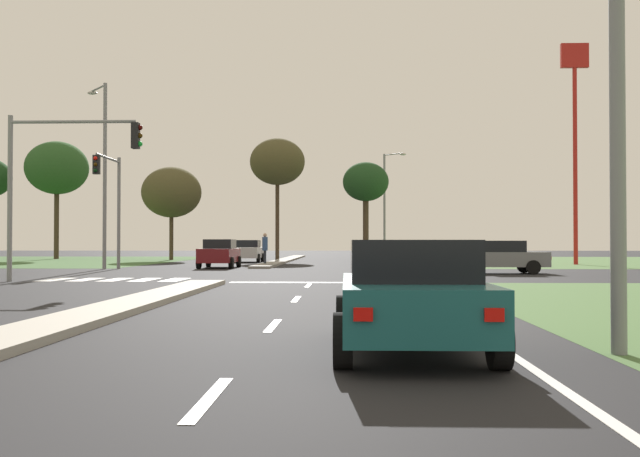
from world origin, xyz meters
TOP-DOWN VIEW (x-y plane):
  - ground_plane at (0.00, 30.00)m, footprint 200.00×200.00m
  - grass_verge_far_right at (25.50, 54.50)m, footprint 35.00×35.00m
  - median_island_near at (0.00, 11.00)m, footprint 1.20×22.00m
  - median_island_far at (0.00, 55.00)m, footprint 1.20×36.00m
  - lane_dash_near at (3.50, 3.16)m, footprint 0.14×2.00m
  - lane_dash_second at (3.50, 9.16)m, footprint 0.14×2.00m
  - lane_dash_third at (3.50, 15.16)m, footprint 0.14×2.00m
  - lane_dash_fourth at (3.50, 21.16)m, footprint 0.14×2.00m
  - edge_line_right at (6.85, 12.00)m, footprint 0.14×24.00m
  - stop_bar_near at (3.80, 23.00)m, footprint 6.40×0.50m
  - crosswalk_bar_near at (-6.40, 24.80)m, footprint 0.70×2.80m
  - crosswalk_bar_second at (-5.25, 24.80)m, footprint 0.70×2.80m
  - crosswalk_bar_third at (-4.10, 24.80)m, footprint 0.70×2.80m
  - crosswalk_bar_fourth at (-2.95, 24.80)m, footprint 0.70×2.80m
  - crosswalk_bar_fifth at (-1.80, 24.80)m, footprint 0.70×2.80m
  - car_teal_near at (5.59, 6.15)m, footprint 1.97×4.34m
  - car_silver_second at (-2.43, 51.04)m, footprint 2.07×4.19m
  - car_maroon_third at (-2.40, 38.48)m, footprint 2.00×4.55m
  - car_grey_fourth at (11.76, 31.17)m, footprint 4.55×2.00m
  - traffic_signal_far_left at (-7.60, 35.24)m, footprint 0.32×4.04m
  - traffic_signal_near_left at (-5.86, 23.40)m, footprint 5.00×0.32m
  - street_lamp_third at (-8.35, 36.29)m, footprint 1.64×1.84m
  - street_lamp_fourth at (8.38, 63.70)m, footprint 1.94×1.71m
  - pedestrian_at_median at (-0.25, 42.48)m, footprint 0.34×0.34m
  - fastfood_pole_sign at (19.75, 45.74)m, footprint 1.80×0.40m
  - treeline_second at (-20.59, 60.98)m, footprint 5.45×5.45m
  - treeline_third at (-9.68, 57.74)m, footprint 4.93×4.93m
  - treeline_fourth at (-0.99, 58.89)m, footprint 4.62×4.62m
  - treeline_fifth at (6.38, 57.62)m, footprint 3.77×3.77m

SIDE VIEW (x-z plane):
  - ground_plane at x=0.00m, z-range 0.00..0.00m
  - grass_verge_far_right at x=25.50m, z-range 0.00..0.01m
  - lane_dash_near at x=3.50m, z-range 0.00..0.01m
  - lane_dash_second at x=3.50m, z-range 0.00..0.01m
  - lane_dash_third at x=3.50m, z-range 0.00..0.01m
  - lane_dash_fourth at x=3.50m, z-range 0.00..0.01m
  - edge_line_right at x=6.85m, z-range 0.00..0.01m
  - stop_bar_near at x=3.80m, z-range 0.00..0.01m
  - crosswalk_bar_near at x=-6.40m, z-range 0.00..0.01m
  - crosswalk_bar_second at x=-5.25m, z-range 0.00..0.01m
  - crosswalk_bar_third at x=-4.10m, z-range 0.00..0.01m
  - crosswalk_bar_fourth at x=-2.95m, z-range 0.00..0.01m
  - crosswalk_bar_fifth at x=-1.80m, z-range 0.00..0.01m
  - median_island_near at x=0.00m, z-range 0.00..0.14m
  - median_island_far at x=0.00m, z-range 0.00..0.14m
  - car_teal_near at x=5.59m, z-range 0.02..1.48m
  - car_grey_fourth at x=11.76m, z-range 0.02..1.54m
  - car_silver_second at x=-2.43m, z-range 0.01..1.63m
  - car_maroon_third at x=-2.40m, z-range 0.02..1.63m
  - pedestrian_at_median at x=-0.25m, z-range 0.35..2.23m
  - traffic_signal_far_left at x=-7.60m, z-range 1.08..7.15m
  - traffic_signal_near_left at x=-5.86m, z-range 1.15..7.27m
  - street_lamp_fourth at x=8.38m, z-range 0.56..9.99m
  - street_lamp_third at x=-8.35m, z-range 0.55..10.60m
  - treeline_third at x=-9.68m, z-range 1.74..9.44m
  - treeline_fifth at x=6.38m, z-range 2.32..10.34m
  - treeline_second at x=-20.59m, z-range 2.80..13.11m
  - treeline_fourth at x=-0.99m, z-range 3.09..13.29m
  - fastfood_pole_sign at x=19.75m, z-range 3.07..17.57m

